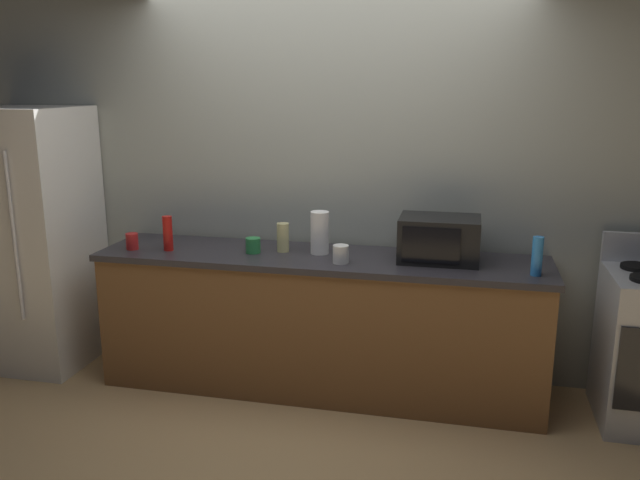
{
  "coord_description": "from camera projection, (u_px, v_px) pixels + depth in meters",
  "views": [
    {
      "loc": [
        0.88,
        -3.44,
        1.96
      ],
      "look_at": [
        0.0,
        0.4,
        1.0
      ],
      "focal_mm": 36.46,
      "sensor_mm": 36.0,
      "label": 1
    }
  ],
  "objects": [
    {
      "name": "mug_red",
      "position": [
        132.0,
        241.0,
        4.22
      ],
      "size": [
        0.08,
        0.08,
        0.11
      ],
      "primitive_type": "cylinder",
      "color": "red",
      "rests_on": "counter_run"
    },
    {
      "name": "paper_towel_roll",
      "position": [
        320.0,
        233.0,
        4.1
      ],
      "size": [
        0.12,
        0.12,
        0.27
      ],
      "primitive_type": "cylinder",
      "color": "white",
      "rests_on": "counter_run"
    },
    {
      "name": "mug_green",
      "position": [
        253.0,
        245.0,
        4.13
      ],
      "size": [
        0.09,
        0.09,
        0.1
      ],
      "primitive_type": "cylinder",
      "color": "#2D8C47",
      "rests_on": "counter_run"
    },
    {
      "name": "bottle_spray_cleaner",
      "position": [
        537.0,
        256.0,
        3.64
      ],
      "size": [
        0.06,
        0.06,
        0.22
      ],
      "primitive_type": "cylinder",
      "color": "#338CE5",
      "rests_on": "counter_run"
    },
    {
      "name": "refrigerator",
      "position": [
        34.0,
        238.0,
        4.52
      ],
      "size": [
        0.72,
        0.73,
        1.8
      ],
      "color": "white",
      "rests_on": "ground_plane"
    },
    {
      "name": "mug_white",
      "position": [
        341.0,
        254.0,
        3.9
      ],
      "size": [
        0.1,
        0.1,
        0.11
      ],
      "primitive_type": "cylinder",
      "color": "white",
      "rests_on": "counter_run"
    },
    {
      "name": "bottle_hot_sauce",
      "position": [
        168.0,
        233.0,
        4.18
      ],
      "size": [
        0.06,
        0.06,
        0.23
      ],
      "primitive_type": "cylinder",
      "color": "red",
      "rests_on": "counter_run"
    },
    {
      "name": "back_wall",
      "position": [
        334.0,
        175.0,
        4.36
      ],
      "size": [
        6.4,
        0.1,
        2.7
      ],
      "primitive_type": "cube",
      "color": "#9EA399",
      "rests_on": "ground_plane"
    },
    {
      "name": "bottle_vinegar",
      "position": [
        283.0,
        237.0,
        4.15
      ],
      "size": [
        0.08,
        0.08,
        0.19
      ],
      "primitive_type": "cylinder",
      "color": "beige",
      "rests_on": "counter_run"
    },
    {
      "name": "ground_plane",
      "position": [
        305.0,
        416.0,
        3.91
      ],
      "size": [
        8.0,
        8.0,
        0.0
      ],
      "primitive_type": "plane",
      "color": "tan"
    },
    {
      "name": "microwave",
      "position": [
        439.0,
        239.0,
        3.93
      ],
      "size": [
        0.48,
        0.35,
        0.27
      ],
      "color": "black",
      "rests_on": "counter_run"
    },
    {
      "name": "counter_run",
      "position": [
        320.0,
        322.0,
        4.19
      ],
      "size": [
        2.84,
        0.64,
        0.9
      ],
      "color": "brown",
      "rests_on": "ground_plane"
    }
  ]
}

